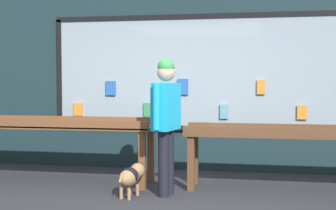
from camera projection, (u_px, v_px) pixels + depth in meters
ground_plane at (153, 207)px, 5.47m from camera, size 40.00×40.00×0.00m
shopfront_facade at (189, 64)px, 7.71m from camera, size 7.99×0.29×3.52m
display_table_left at (59, 130)px, 6.79m from camera, size 2.80×0.70×0.93m
display_table_right at (291, 139)px, 6.19m from camera, size 2.80×0.58×0.88m
person_browsing at (166, 115)px, 5.97m from camera, size 0.32×0.67×1.76m
small_dog at (131, 176)px, 5.95m from camera, size 0.29×0.60×0.40m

